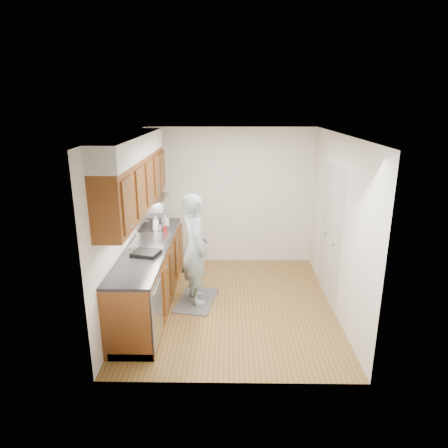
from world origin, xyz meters
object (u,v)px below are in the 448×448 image
(soap_bottle_a, at_px, (156,223))
(person, at_px, (195,242))
(dish_rack, at_px, (146,253))
(steel_can, at_px, (160,228))
(soap_bottle_b, at_px, (165,220))
(soda_can, at_px, (165,229))

(soap_bottle_a, bearing_deg, person, -38.73)
(soap_bottle_a, bearing_deg, dish_rack, -87.51)
(soap_bottle_a, height_order, steel_can, soap_bottle_a)
(soap_bottle_a, height_order, dish_rack, soap_bottle_a)
(person, height_order, soap_bottle_a, person)
(soap_bottle_a, xyz_separation_m, soap_bottle_b, (0.11, 0.27, -0.04))
(steel_can, bearing_deg, dish_rack, -91.71)
(soap_bottle_b, xyz_separation_m, dish_rack, (-0.06, -1.30, -0.07))
(person, relative_size, dish_rack, 5.51)
(person, relative_size, steel_can, 15.86)
(soap_bottle_a, xyz_separation_m, dish_rack, (0.04, -1.03, -0.12))
(soap_bottle_a, bearing_deg, soap_bottle_b, 68.81)
(soap_bottle_b, distance_m, soda_can, 0.35)
(soap_bottle_b, height_order, dish_rack, soap_bottle_b)
(soda_can, xyz_separation_m, dish_rack, (-0.11, -0.95, -0.03))
(soap_bottle_a, distance_m, steel_can, 0.12)
(person, xyz_separation_m, dish_rack, (-0.62, -0.49, 0.01))
(soap_bottle_b, distance_m, dish_rack, 1.30)
(soap_bottle_a, relative_size, soda_can, 2.57)
(soap_bottle_a, height_order, soap_bottle_b, soap_bottle_a)
(soap_bottle_a, height_order, soda_can, soap_bottle_a)
(soda_can, relative_size, dish_rack, 0.32)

